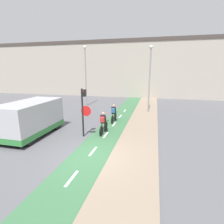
{
  "coord_description": "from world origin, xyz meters",
  "views": [
    {
      "loc": [
        3.06,
        -7.63,
        4.25
      ],
      "look_at": [
        0.0,
        4.75,
        1.2
      ],
      "focal_mm": 28.0,
      "sensor_mm": 36.0,
      "label": 1
    }
  ],
  "objects_px": {
    "traffic_light_pole": "(84,108)",
    "cyclist_near": "(103,124)",
    "street_lamp_far": "(86,70)",
    "van": "(31,119)",
    "cyclist_far": "(114,114)",
    "street_lamp_sidewalk": "(150,72)"
  },
  "relations": [
    {
      "from": "traffic_light_pole",
      "to": "cyclist_near",
      "type": "height_order",
      "value": "traffic_light_pole"
    },
    {
      "from": "street_lamp_sidewalk",
      "to": "cyclist_near",
      "type": "xyz_separation_m",
      "value": [
        -2.7,
        -7.13,
        -3.33
      ]
    },
    {
      "from": "street_lamp_far",
      "to": "van",
      "type": "height_order",
      "value": "street_lamp_far"
    },
    {
      "from": "traffic_light_pole",
      "to": "street_lamp_sidewalk",
      "type": "distance_m",
      "value": 9.03
    },
    {
      "from": "street_lamp_far",
      "to": "cyclist_near",
      "type": "bearing_deg",
      "value": -61.68
    },
    {
      "from": "cyclist_near",
      "to": "cyclist_far",
      "type": "bearing_deg",
      "value": 88.96
    },
    {
      "from": "street_lamp_sidewalk",
      "to": "cyclist_far",
      "type": "height_order",
      "value": "street_lamp_sidewalk"
    },
    {
      "from": "traffic_light_pole",
      "to": "cyclist_far",
      "type": "distance_m",
      "value": 4.01
    },
    {
      "from": "street_lamp_far",
      "to": "cyclist_near",
      "type": "relative_size",
      "value": 3.95
    },
    {
      "from": "traffic_light_pole",
      "to": "street_lamp_far",
      "type": "xyz_separation_m",
      "value": [
        -3.83,
        9.86,
        2.33
      ]
    },
    {
      "from": "street_lamp_sidewalk",
      "to": "van",
      "type": "bearing_deg",
      "value": -130.36
    },
    {
      "from": "cyclist_near",
      "to": "van",
      "type": "bearing_deg",
      "value": -162.72
    },
    {
      "from": "street_lamp_far",
      "to": "cyclist_near",
      "type": "xyz_separation_m",
      "value": [
        4.88,
        -9.05,
        -3.56
      ]
    },
    {
      "from": "traffic_light_pole",
      "to": "cyclist_far",
      "type": "bearing_deg",
      "value": 73.23
    },
    {
      "from": "cyclist_far",
      "to": "van",
      "type": "xyz_separation_m",
      "value": [
        -4.61,
        -4.26,
        0.41
      ]
    },
    {
      "from": "van",
      "to": "cyclist_far",
      "type": "bearing_deg",
      "value": 42.74
    },
    {
      "from": "traffic_light_pole",
      "to": "cyclist_near",
      "type": "distance_m",
      "value": 1.81
    },
    {
      "from": "street_lamp_far",
      "to": "street_lamp_sidewalk",
      "type": "relative_size",
      "value": 1.06
    },
    {
      "from": "traffic_light_pole",
      "to": "cyclist_near",
      "type": "bearing_deg",
      "value": 37.69
    },
    {
      "from": "cyclist_near",
      "to": "cyclist_far",
      "type": "relative_size",
      "value": 1.01
    },
    {
      "from": "traffic_light_pole",
      "to": "street_lamp_far",
      "type": "distance_m",
      "value": 10.83
    },
    {
      "from": "street_lamp_sidewalk",
      "to": "cyclist_near",
      "type": "bearing_deg",
      "value": -110.79
    }
  ]
}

